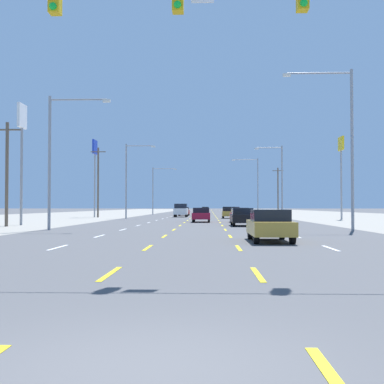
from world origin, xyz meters
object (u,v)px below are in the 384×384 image
at_px(sedan_inner_right_mid, 240,215).
at_px(streetlight_right_row_2, 255,182).
at_px(streetlight_left_row_2, 156,187).
at_px(pole_sign_left_row_2, 95,157).
at_px(sedan_inner_right_nearest, 270,225).
at_px(sedan_inner_left_farthest, 184,211).
at_px(streetlight_left_row_0, 56,151).
at_px(hatchback_inner_right_far, 229,212).
at_px(streetlight_right_row_0, 345,137).
at_px(streetlight_right_row_1, 279,177).
at_px(streetlight_left_row_1, 129,175).
at_px(sedan_center_turn_distant_b, 205,210).
at_px(sedan_far_right_distant_a, 236,210).
at_px(suv_inner_left_farther, 181,210).
at_px(sedan_center_turn_midfar, 201,215).
at_px(sedan_inner_right_near, 242,217).
at_px(pole_sign_left_row_1, 22,135).
at_px(pole_sign_right_row_2, 341,157).

bearing_deg(sedan_inner_right_mid, streetlight_right_row_2, 82.83).
bearing_deg(streetlight_left_row_2, pole_sign_left_row_2, -105.52).
distance_m(sedan_inner_right_nearest, sedan_inner_left_farthest, 63.95).
xyz_separation_m(streetlight_left_row_0, streetlight_left_row_2, (0.08, 63.89, 0.08)).
distance_m(hatchback_inner_right_far, streetlight_right_row_0, 34.55).
relative_size(streetlight_right_row_1, streetlight_left_row_2, 1.03).
bearing_deg(streetlight_left_row_1, sedan_center_turn_distant_b, 81.06).
bearing_deg(sedan_far_right_distant_a, suv_inner_left_farther, -104.60).
distance_m(streetlight_left_row_2, streetlight_right_row_2, 19.26).
bearing_deg(pole_sign_left_row_2, sedan_inner_left_farthest, 45.12).
bearing_deg(hatchback_inner_right_far, sedan_center_turn_midfar, -102.04).
bearing_deg(pole_sign_left_row_2, sedan_far_right_distant_a, 60.83).
distance_m(sedan_inner_right_nearest, streetlight_left_row_0, 17.47).
height_order(streetlight_left_row_1, streetlight_right_row_2, streetlight_right_row_2).
height_order(sedan_center_turn_midfar, streetlight_right_row_2, streetlight_right_row_2).
relative_size(sedan_inner_right_nearest, sedan_far_right_distant_a, 1.00).
height_order(sedan_inner_right_mid, streetlight_right_row_1, streetlight_right_row_1).
bearing_deg(suv_inner_left_farther, sedan_inner_right_nearest, -82.51).
bearing_deg(streetlight_right_row_1, sedan_inner_right_mid, -112.01).
xyz_separation_m(sedan_inner_right_nearest, sedan_center_turn_midfar, (-3.52, 28.12, 0.00)).
bearing_deg(pole_sign_left_row_2, sedan_inner_right_nearest, -68.98).
height_order(sedan_inner_right_near, pole_sign_left_row_1, pole_sign_left_row_1).
relative_size(sedan_center_turn_midfar, streetlight_right_row_0, 0.42).
xyz_separation_m(sedan_inner_right_mid, streetlight_left_row_1, (-13.49, 15.06, 4.88)).
height_order(sedan_inner_right_nearest, pole_sign_left_row_2, pole_sign_left_row_2).
distance_m(sedan_inner_right_near, hatchback_inner_right_far, 25.87).
bearing_deg(streetlight_left_row_2, sedan_inner_right_mid, -74.17).
xyz_separation_m(pole_sign_right_row_2, streetlight_left_row_1, (-26.57, 3.69, -1.94)).
bearing_deg(sedan_inner_left_farthest, streetlight_right_row_1, -57.51).
height_order(sedan_center_turn_distant_b, pole_sign_right_row_2, pole_sign_right_row_2).
bearing_deg(sedan_inner_right_near, hatchback_inner_right_far, 90.15).
bearing_deg(sedan_far_right_distant_a, sedan_inner_right_near, -92.69).
bearing_deg(pole_sign_left_row_2, streetlight_right_row_2, 42.48).
bearing_deg(sedan_center_turn_distant_b, pole_sign_right_row_2, -75.41).
relative_size(suv_inner_left_farther, sedan_inner_left_farthest, 1.09).
xyz_separation_m(pole_sign_left_row_1, streetlight_left_row_1, (5.54, 23.24, -2.05)).
bearing_deg(pole_sign_left_row_1, streetlight_left_row_2, 84.10).
relative_size(sedan_center_turn_midfar, suv_inner_left_farther, 0.92).
distance_m(hatchback_inner_right_far, sedan_far_right_distant_a, 48.11).
distance_m(sedan_center_turn_midfar, streetlight_right_row_2, 47.75).
relative_size(sedan_inner_right_near, streetlight_right_row_1, 0.48).
bearing_deg(sedan_inner_right_nearest, streetlight_left_row_2, 99.90).
xyz_separation_m(pole_sign_left_row_1, streetlight_left_row_0, (5.62, -8.71, -2.36)).
height_order(sedan_far_right_distant_a, pole_sign_left_row_2, pole_sign_left_row_2).
bearing_deg(streetlight_right_row_2, streetlight_right_row_0, -89.94).
distance_m(sedan_inner_right_near, streetlight_right_row_0, 11.33).
height_order(sedan_far_right_distant_a, streetlight_left_row_1, streetlight_left_row_1).
relative_size(sedan_far_right_distant_a, pole_sign_right_row_2, 0.45).
bearing_deg(sedan_inner_left_farthest, sedan_inner_right_near, -81.30).
relative_size(sedan_far_right_distant_a, pole_sign_left_row_2, 0.39).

